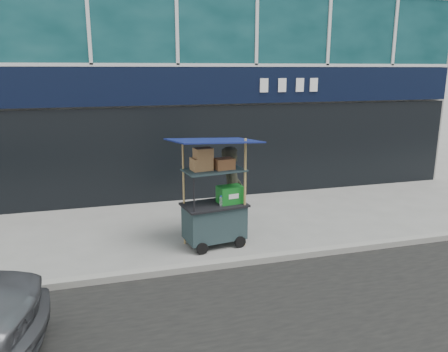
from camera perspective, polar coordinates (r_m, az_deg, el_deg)
name	(u,v)px	position (r m, az deg, el deg)	size (l,w,h in m)	color
ground	(221,262)	(7.83, -0.39, -11.18)	(80.00, 80.00, 0.00)	slate
curb	(224,264)	(7.63, 0.02, -11.38)	(80.00, 0.18, 0.12)	gray
vendor_cart	(215,208)	(8.30, -1.17, -4.17)	(1.72, 1.33, 2.12)	#1A2C2C
vendor_man	(232,191)	(8.78, 1.03, -2.01)	(0.67, 0.44, 1.83)	black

